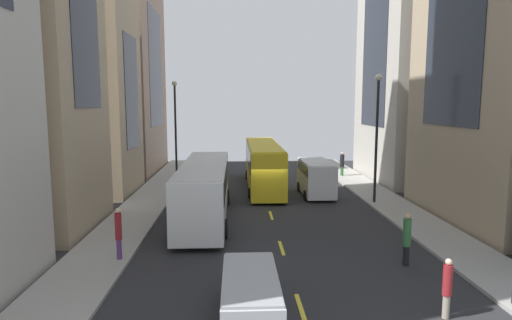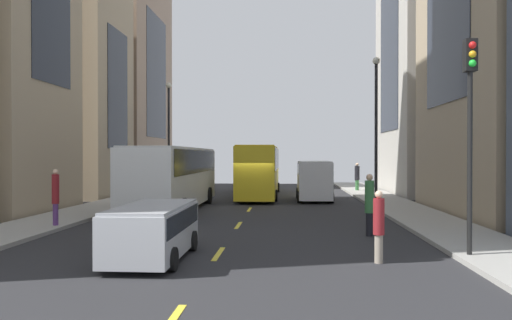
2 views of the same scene
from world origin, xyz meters
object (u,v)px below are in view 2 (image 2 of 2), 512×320
Objects in this scene: car_silver_0 at (153,227)px; traffic_light_near_corner at (470,105)px; city_bus_white at (174,173)px; delivery_van_white at (314,177)px; pedestrian_waiting_curb at (56,195)px; pedestrian_crossing_near at (379,224)px; pedestrian_crossing_mid at (357,176)px; streetcar_yellow at (260,167)px; pedestrian_walking_far at (369,203)px.

car_silver_0 is 9.54m from traffic_light_near_corner.
city_bus_white is 2.31× the size of delivery_van_white.
delivery_van_white reaches higher than pedestrian_waiting_curb.
car_silver_0 is 6.26m from pedestrian_crossing_near.
city_bus_white reaches higher than pedestrian_crossing_mid.
pedestrian_waiting_curb is at bearing 104.58° from pedestrian_crossing_near.
pedestrian_walking_far is at bearing -73.94° from streetcar_yellow.
pedestrian_crossing_near is at bearing -78.43° from streetcar_yellow.
pedestrian_crossing_near is at bearing -55.34° from city_bus_white.
pedestrian_waiting_curb reaches higher than car_silver_0.
pedestrian_crossing_near is 4.24m from traffic_light_near_corner.
car_silver_0 is at bearing -106.60° from delivery_van_white.
traffic_light_near_corner reaches higher than car_silver_0.
car_silver_0 is 0.71× the size of traffic_light_near_corner.
pedestrian_walking_far is (4.95, -17.21, -0.91)m from streetcar_yellow.
pedestrian_walking_far is at bearing 8.37° from pedestrian_crossing_mid.
pedestrian_walking_far is at bearing 110.19° from pedestrian_waiting_curb.
streetcar_yellow is 2.14× the size of traffic_light_near_corner.
streetcar_yellow is 17.93m from pedestrian_walking_far.
traffic_light_near_corner reaches higher than pedestrian_crossing_near.
traffic_light_near_corner reaches higher than delivery_van_white.
streetcar_yellow is 4.94m from delivery_van_white.
streetcar_yellow is (4.08, 9.40, 0.12)m from city_bus_white.
pedestrian_crossing_mid is 0.36× the size of traffic_light_near_corner.
pedestrian_crossing_near is 0.90× the size of pedestrian_crossing_mid.
pedestrian_waiting_curb is (-10.99, -13.08, -0.14)m from delivery_van_white.
pedestrian_crossing_mid is at bearing 110.39° from pedestrian_walking_far.
streetcar_yellow reaches higher than city_bus_white.
traffic_light_near_corner is (8.88, 0.54, 3.43)m from car_silver_0.
pedestrian_waiting_curb reaches higher than pedestrian_crossing_near.
traffic_light_near_corner is at bearing -46.52° from city_bus_white.
pedestrian_crossing_near is at bearing -0.22° from car_silver_0.
pedestrian_crossing_mid is at bearing 169.01° from pedestrian_waiting_curb.
pedestrian_crossing_near is 0.88× the size of pedestrian_waiting_curb.
city_bus_white is 12.57m from car_silver_0.
streetcar_yellow is at bearing 85.25° from car_silver_0.
pedestrian_waiting_curb is at bearing -157.01° from pedestrian_walking_far.
delivery_van_white is 1.21× the size of car_silver_0.
pedestrian_crossing_near is at bearing -69.02° from pedestrian_walking_far.
traffic_light_near_corner is (11.16, -11.77, 2.33)m from city_bus_white.
traffic_light_near_corner reaches higher than streetcar_yellow.
streetcar_yellow is 5.73× the size of pedestrian_walking_far.
streetcar_yellow is 3.00× the size of car_silver_0.
pedestrian_walking_far is 0.37× the size of traffic_light_near_corner.
pedestrian_crossing_mid reaches higher than pedestrian_crossing_near.
pedestrian_waiting_curb is 15.46m from traffic_light_near_corner.
pedestrian_crossing_mid reaches higher than car_silver_0.
traffic_light_near_corner is (7.08, -21.17, 2.22)m from streetcar_yellow.
streetcar_yellow reaches higher than pedestrian_crossing_near.
traffic_light_near_corner reaches higher than pedestrian_crossing_mid.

